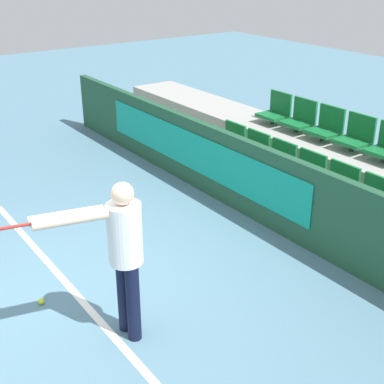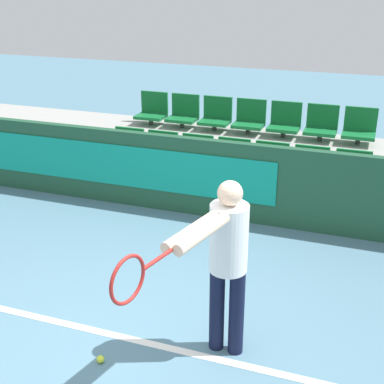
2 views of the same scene
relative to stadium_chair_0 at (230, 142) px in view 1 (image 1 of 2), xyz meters
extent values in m
plane|color=slate|center=(1.64, -3.77, -0.58)|extent=(30.00, 30.00, 0.00)
cube|color=white|center=(1.64, -3.45, -0.57)|extent=(5.28, 0.08, 0.01)
cube|color=#1E4C33|center=(1.64, -0.68, -0.05)|extent=(11.12, 0.12, 1.06)
cube|color=#0F937A|center=(0.02, -0.75, 0.01)|extent=(4.82, 0.02, 0.58)
cube|color=#9E9E99|center=(1.64, -0.12, -0.40)|extent=(10.72, 0.97, 0.36)
cube|color=#9E9E99|center=(1.64, 0.85, -0.22)|extent=(10.72, 0.97, 0.72)
cylinder|color=#333333|center=(0.00, -0.07, -0.16)|extent=(0.07, 0.07, 0.11)
cube|color=#146B33|center=(0.00, -0.07, -0.08)|extent=(0.47, 0.38, 0.05)
cube|color=#146B33|center=(0.00, 0.10, 0.12)|extent=(0.47, 0.04, 0.35)
cylinder|color=#333333|center=(0.55, -0.07, -0.16)|extent=(0.07, 0.07, 0.11)
cube|color=#146B33|center=(0.55, -0.07, -0.08)|extent=(0.47, 0.38, 0.05)
cube|color=#146B33|center=(0.55, 0.10, 0.12)|extent=(0.47, 0.04, 0.35)
cylinder|color=#333333|center=(1.09, -0.07, -0.16)|extent=(0.07, 0.07, 0.11)
cube|color=#146B33|center=(1.09, -0.07, -0.08)|extent=(0.47, 0.38, 0.05)
cube|color=#146B33|center=(1.09, 0.10, 0.12)|extent=(0.47, 0.04, 0.35)
cylinder|color=#333333|center=(1.64, -0.07, -0.16)|extent=(0.07, 0.07, 0.11)
cube|color=#146B33|center=(1.64, -0.07, -0.08)|extent=(0.47, 0.38, 0.05)
cube|color=#146B33|center=(1.64, 0.10, 0.12)|extent=(0.47, 0.04, 0.35)
cylinder|color=#333333|center=(2.19, -0.07, -0.16)|extent=(0.07, 0.07, 0.11)
cube|color=#146B33|center=(2.19, -0.07, -0.08)|extent=(0.47, 0.38, 0.05)
cube|color=#146B33|center=(2.19, 0.10, 0.12)|extent=(0.47, 0.04, 0.35)
cylinder|color=#333333|center=(2.74, -0.07, -0.16)|extent=(0.07, 0.07, 0.11)
cube|color=#146B33|center=(2.74, -0.07, -0.08)|extent=(0.47, 0.38, 0.05)
cube|color=#146B33|center=(2.74, 0.10, 0.12)|extent=(0.47, 0.04, 0.35)
cylinder|color=#333333|center=(0.00, 0.90, 0.20)|extent=(0.07, 0.07, 0.11)
cube|color=#146B33|center=(0.00, 0.90, 0.28)|extent=(0.47, 0.38, 0.05)
cube|color=#146B33|center=(0.00, 1.07, 0.48)|extent=(0.47, 0.04, 0.35)
cylinder|color=#333333|center=(0.55, 0.90, 0.20)|extent=(0.07, 0.07, 0.11)
cube|color=#146B33|center=(0.55, 0.90, 0.28)|extent=(0.47, 0.38, 0.05)
cube|color=#146B33|center=(0.55, 1.07, 0.48)|extent=(0.47, 0.04, 0.35)
cylinder|color=#333333|center=(1.09, 0.90, 0.20)|extent=(0.07, 0.07, 0.11)
cube|color=#146B33|center=(1.09, 0.90, 0.28)|extent=(0.47, 0.38, 0.05)
cube|color=#146B33|center=(1.09, 1.07, 0.48)|extent=(0.47, 0.04, 0.35)
cylinder|color=#333333|center=(1.64, 0.90, 0.20)|extent=(0.07, 0.07, 0.11)
cube|color=#146B33|center=(1.64, 0.90, 0.28)|extent=(0.47, 0.38, 0.05)
cube|color=#146B33|center=(1.64, 1.07, 0.48)|extent=(0.47, 0.04, 0.35)
cylinder|color=#333333|center=(2.19, 0.90, 0.20)|extent=(0.07, 0.07, 0.11)
cylinder|color=black|center=(2.43, -3.28, -0.18)|extent=(0.13, 0.13, 0.80)
cylinder|color=black|center=(2.60, -3.28, -0.18)|extent=(0.13, 0.13, 0.80)
cylinder|color=white|center=(2.52, -3.28, 0.51)|extent=(0.31, 0.31, 0.57)
sphere|color=beige|center=(2.52, -3.28, 0.89)|extent=(0.20, 0.20, 0.20)
cylinder|color=beige|center=(2.36, -3.74, 0.75)|extent=(0.24, 0.62, 0.09)
cylinder|color=beige|center=(2.45, -3.74, 0.75)|extent=(0.24, 0.62, 0.09)
cylinder|color=#AD231E|center=(2.29, -4.18, 0.75)|extent=(0.10, 0.30, 0.03)
sphere|color=#CCDB33|center=(1.58, -3.81, -0.54)|extent=(0.07, 0.07, 0.07)
camera|label=1|loc=(6.21, -5.21, 2.76)|focal=50.00mm
camera|label=2|loc=(3.51, -6.95, 2.46)|focal=50.00mm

